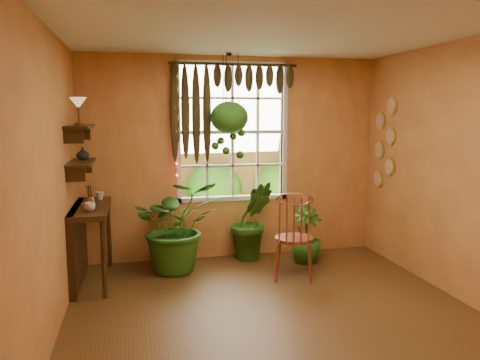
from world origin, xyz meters
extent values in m
plane|color=#583519|center=(0.00, 0.00, 0.00)|extent=(4.50, 4.50, 0.00)
plane|color=white|center=(0.00, 0.00, 2.70)|extent=(4.50, 4.50, 0.00)
plane|color=#DC8C4B|center=(0.00, 2.25, 1.35)|extent=(4.00, 0.00, 4.00)
plane|color=#DC8C4B|center=(-2.00, 0.00, 1.35)|extent=(0.00, 4.50, 4.50)
cube|color=silver|center=(0.00, 2.28, 1.70)|extent=(1.52, 0.10, 1.86)
cube|color=white|center=(0.00, 2.31, 1.70)|extent=(1.38, 0.01, 1.78)
cylinder|color=#32200D|center=(0.00, 2.17, 2.58)|extent=(1.70, 0.04, 0.04)
cube|color=#32200D|center=(-1.80, 1.60, 0.87)|extent=(0.40, 1.20, 0.06)
cube|color=#32200D|center=(-1.96, 1.60, 0.45)|extent=(0.08, 1.18, 0.90)
cylinder|color=#32200D|center=(-1.64, 1.05, 0.43)|extent=(0.05, 0.05, 0.86)
cylinder|color=#32200D|center=(-1.64, 2.15, 0.43)|extent=(0.05, 0.05, 0.86)
cube|color=#32200D|center=(-1.88, 1.60, 1.40)|extent=(0.25, 0.90, 0.04)
cube|color=#32200D|center=(-1.88, 1.60, 1.80)|extent=(0.25, 0.90, 0.04)
cube|color=#215317|center=(0.00, 7.25, -0.02)|extent=(14.00, 10.00, 0.04)
cube|color=#9D7F4A|center=(0.00, 5.45, 0.90)|extent=(12.00, 0.10, 1.80)
plane|color=#92CBF5|center=(0.00, 9.05, 1.55)|extent=(12.00, 0.00, 12.00)
cylinder|color=maroon|center=(0.53, 1.22, 0.48)|extent=(0.59, 0.59, 0.04)
torus|color=maroon|center=(0.46, 1.04, 0.99)|extent=(0.41, 0.19, 0.43)
imported|color=#1E4D14|center=(-0.81, 1.77, 0.58)|extent=(1.11, 0.98, 1.16)
imported|color=#1E4D14|center=(0.22, 2.06, 0.53)|extent=(0.59, 0.48, 1.06)
imported|color=#1E4D14|center=(0.87, 1.75, 0.37)|extent=(0.50, 0.50, 0.74)
ellipsoid|color=black|center=(-0.10, 2.00, 1.83)|extent=(0.29, 0.29, 0.17)
ellipsoid|color=#1E4D14|center=(-0.10, 2.00, 1.90)|extent=(0.48, 0.48, 0.41)
imported|color=silver|center=(-1.78, 1.30, 0.95)|extent=(0.15, 0.15, 0.10)
imported|color=beige|center=(-1.72, 1.99, 0.95)|extent=(0.13, 0.13, 0.10)
cylinder|color=brown|center=(-1.80, 1.59, 0.95)|extent=(0.08, 0.08, 0.10)
imported|color=#B2AD99|center=(-1.87, 1.71, 1.49)|extent=(0.15, 0.15, 0.15)
cylinder|color=brown|center=(-1.86, 1.41, 1.83)|extent=(0.10, 0.10, 0.03)
cylinder|color=brown|center=(-1.86, 1.41, 1.93)|extent=(0.02, 0.02, 0.18)
cone|color=slate|center=(-1.86, 1.41, 2.06)|extent=(0.18, 0.18, 0.12)
camera|label=1|loc=(-1.28, -3.89, 1.93)|focal=35.00mm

